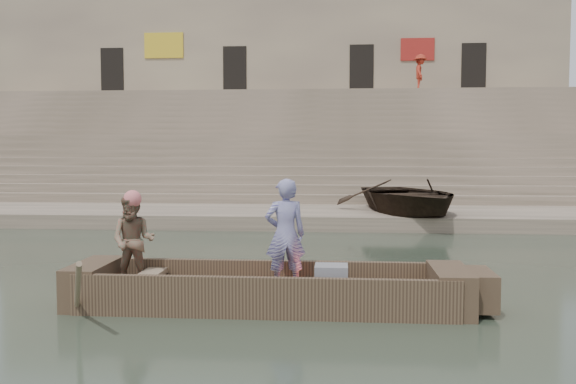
# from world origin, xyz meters

# --- Properties ---
(ground) EXTENTS (120.00, 120.00, 0.00)m
(ground) POSITION_xyz_m (0.00, 0.00, 0.00)
(ground) COLOR #293326
(ground) RESTS_ON ground
(lower_landing) EXTENTS (32.00, 4.00, 0.40)m
(lower_landing) POSITION_xyz_m (0.00, 8.00, 0.20)
(lower_landing) COLOR gray
(lower_landing) RESTS_ON ground
(mid_landing) EXTENTS (32.00, 3.00, 2.80)m
(mid_landing) POSITION_xyz_m (0.00, 15.50, 1.40)
(mid_landing) COLOR gray
(mid_landing) RESTS_ON ground
(upper_landing) EXTENTS (32.00, 3.00, 5.20)m
(upper_landing) POSITION_xyz_m (0.00, 22.50, 2.60)
(upper_landing) COLOR gray
(upper_landing) RESTS_ON ground
(ghat_steps) EXTENTS (32.00, 11.00, 5.20)m
(ghat_steps) POSITION_xyz_m (0.00, 17.19, 1.80)
(ghat_steps) COLOR gray
(ghat_steps) RESTS_ON ground
(building_wall) EXTENTS (32.00, 5.07, 11.20)m
(building_wall) POSITION_xyz_m (0.00, 26.50, 5.60)
(building_wall) COLOR tan
(building_wall) RESTS_ON ground
(main_rowboat) EXTENTS (5.00, 1.30, 0.22)m
(main_rowboat) POSITION_xyz_m (2.85, -2.06, 0.11)
(main_rowboat) COLOR brown
(main_rowboat) RESTS_ON ground
(rowboat_trim) EXTENTS (6.04, 2.63, 2.03)m
(rowboat_trim) POSITION_xyz_m (3.06, -2.06, 0.31)
(rowboat_trim) COLOR brown
(rowboat_trim) RESTS_ON ground
(standing_man) EXTENTS (0.66, 0.51, 1.61)m
(standing_man) POSITION_xyz_m (3.09, -1.88, 1.02)
(standing_man) COLOR navy
(standing_man) RESTS_ON main_rowboat
(rowing_man) EXTENTS (0.67, 0.53, 1.36)m
(rowing_man) POSITION_xyz_m (0.85, -1.89, 0.90)
(rowing_man) COLOR #2A805A
(rowing_man) RESTS_ON main_rowboat
(television) EXTENTS (0.46, 0.42, 0.40)m
(television) POSITION_xyz_m (3.74, -2.06, 0.42)
(television) COLOR gray
(television) RESTS_ON main_rowboat
(beached_rowboat) EXTENTS (4.56, 5.48, 0.98)m
(beached_rowboat) POSITION_xyz_m (5.82, 7.42, 0.89)
(beached_rowboat) COLOR #2D2116
(beached_rowboat) RESTS_ON lower_landing
(pedestrian) EXTENTS (0.84, 1.29, 1.87)m
(pedestrian) POSITION_xyz_m (7.95, 22.20, 6.14)
(pedestrian) COLOR #A12A1B
(pedestrian) RESTS_ON upper_landing
(cloth_bundles) EXTENTS (15.91, 0.78, 0.26)m
(cloth_bundles) POSITION_xyz_m (-0.86, 9.02, 0.53)
(cloth_bundles) COLOR #3F5999
(cloth_bundles) RESTS_ON lower_landing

